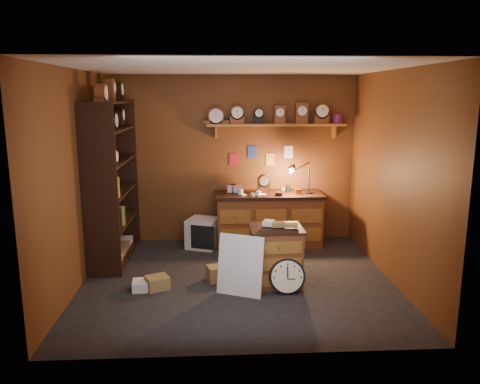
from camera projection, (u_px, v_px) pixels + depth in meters
The scene contains 11 objects.
floor at pixel (237, 280), 6.13m from camera, with size 4.00×4.00×0.00m, color black.
room_shell at pixel (240, 148), 5.89m from camera, with size 4.02×3.62×2.71m.
shelving_unit at pixel (110, 175), 6.74m from camera, with size 0.47×1.60×2.58m.
workbench at pixel (269, 216), 7.51m from camera, with size 1.71×0.66×1.36m.
low_cabinet at pixel (276, 253), 5.93m from camera, with size 0.67×0.57×0.85m.
big_round_clock at pixel (287, 276), 5.69m from camera, with size 0.44×0.15×0.45m.
white_panel at pixel (240, 294), 5.72m from camera, with size 0.57×0.02×0.75m, color silver.
mini_fridge at pixel (203, 233), 7.42m from camera, with size 0.57×0.59×0.47m.
floor_box_a at pixel (157, 283), 5.84m from camera, with size 0.27×0.23×0.17m, color olive.
floor_box_b at pixel (141, 285), 5.82m from camera, with size 0.20×0.24×0.12m, color white.
floor_box_c at pixel (218, 273), 6.10m from camera, with size 0.26×0.22×0.20m, color olive.
Camera 1 is at (-0.28, -5.76, 2.38)m, focal length 35.00 mm.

